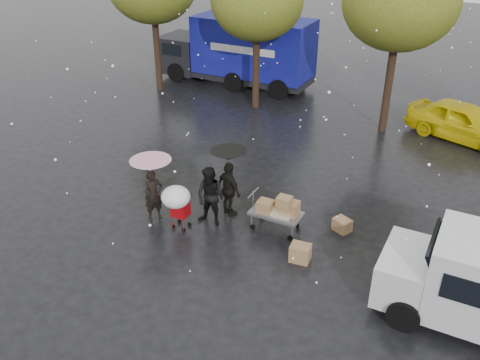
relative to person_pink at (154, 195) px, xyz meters
The scene contains 13 objects.
ground 2.11m from the person_pink, ahead, with size 90.00×90.00×0.00m, color black.
person_pink is the anchor object (origin of this frame).
person_middle 1.75m from the person_pink, 17.80° to the left, with size 0.90×0.70×1.86m, color black.
person_black 2.27m from the person_pink, 33.07° to the left, with size 1.04×0.43×1.78m, color black.
umbrella_pink 1.03m from the person_pink, ahead, with size 1.22×1.22×1.99m.
umbrella_black 2.58m from the person_pink, 33.07° to the left, with size 1.08×1.08×2.19m.
vendor_cart 3.77m from the person_pink, 17.71° to the left, with size 1.52×0.80×1.27m.
shopping_cart 1.04m from the person_pink, 12.44° to the right, with size 0.84×0.84×1.46m.
blue_truck 13.32m from the person_pink, 106.82° to the left, with size 8.30×2.60×3.50m.
box_ground_near 4.73m from the person_pink, ahead, with size 0.53×0.43×0.48m, color olive.
box_ground_far 5.66m from the person_pink, 20.82° to the left, with size 0.50×0.39×0.39m, color olive.
yellow_taxi 12.98m from the person_pink, 54.58° to the left, with size 1.82×4.52×1.54m, color yellow.
tree_row 11.02m from the person_pink, 81.60° to the left, with size 21.60×4.40×7.12m.
Camera 1 is at (6.44, -10.46, 8.52)m, focal length 38.00 mm.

